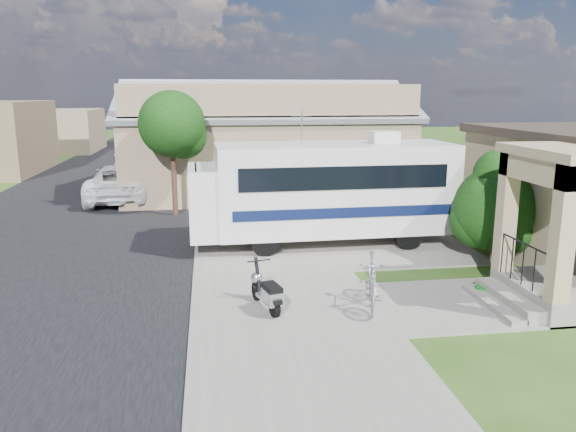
{
  "coord_description": "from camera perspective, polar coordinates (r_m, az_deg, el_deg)",
  "views": [
    {
      "loc": [
        -2.54,
        -11.78,
        4.49
      ],
      "look_at": [
        -0.5,
        2.5,
        1.3
      ],
      "focal_mm": 35.0,
      "sensor_mm": 36.0,
      "label": 1
    }
  ],
  "objects": [
    {
      "name": "bicycle",
      "position": [
        11.96,
        8.5,
        -6.86
      ],
      "size": [
        0.96,
        1.93,
        1.12
      ],
      "primitive_type": "imported",
      "rotation": [
        0.0,
        0.0,
        -0.24
      ],
      "color": "#A4A5AC",
      "rests_on": "ground"
    },
    {
      "name": "walk_slab",
      "position": [
        12.92,
        18.05,
        -8.39
      ],
      "size": [
        4.0,
        3.0,
        0.05
      ],
      "primitive_type": "cube",
      "color": "slate",
      "rests_on": "ground"
    },
    {
      "name": "shrub",
      "position": [
        15.97,
        20.56,
        1.11
      ],
      "size": [
        2.49,
        2.38,
        3.06
      ],
      "color": "#301E15",
      "rests_on": "ground"
    },
    {
      "name": "ground",
      "position": [
        12.86,
        3.82,
        -7.99
      ],
      "size": [
        120.0,
        120.0,
        0.0
      ],
      "primitive_type": "plane",
      "color": "#214111"
    },
    {
      "name": "street_tree_b",
      "position": [
        30.87,
        -10.44,
        10.22
      ],
      "size": [
        2.44,
        2.4,
        4.73
      ],
      "color": "#301E15",
      "rests_on": "ground"
    },
    {
      "name": "distant_bldg_near",
      "position": [
        47.54,
        -23.54,
        7.95
      ],
      "size": [
        8.0,
        7.0,
        3.2
      ],
      "primitive_type": "cube",
      "color": "#877054",
      "rests_on": "ground"
    },
    {
      "name": "sidewalk_slab",
      "position": [
        22.29,
        -4.0,
        0.89
      ],
      "size": [
        4.0,
        80.0,
        0.06
      ],
      "primitive_type": "cube",
      "color": "slate",
      "rests_on": "ground"
    },
    {
      "name": "garden_hose",
      "position": [
        13.53,
        19.23,
        -7.24
      ],
      "size": [
        0.38,
        0.38,
        0.17
      ],
      "primitive_type": "cylinder",
      "color": "#13601C",
      "rests_on": "ground"
    },
    {
      "name": "pickup_truck",
      "position": [
        24.79,
        -16.54,
        3.31
      ],
      "size": [
        2.75,
        5.6,
        1.53
      ],
      "primitive_type": "imported",
      "rotation": [
        0.0,
        0.0,
        3.18
      ],
      "color": "white",
      "rests_on": "ground"
    },
    {
      "name": "street_tree_a",
      "position": [
        20.9,
        -11.43,
        8.82
      ],
      "size": [
        2.44,
        2.4,
        4.58
      ],
      "color": "#301E15",
      "rests_on": "ground"
    },
    {
      "name": "warehouse",
      "position": [
        26.0,
        -2.5,
        6.93
      ],
      "size": [
        12.5,
        8.4,
        5.04
      ],
      "color": "#877054",
      "rests_on": "ground"
    },
    {
      "name": "driveway_slab",
      "position": [
        17.36,
        5.62,
        -2.5
      ],
      "size": [
        7.0,
        6.0,
        0.05
      ],
      "primitive_type": "cube",
      "color": "slate",
      "rests_on": "ground"
    },
    {
      "name": "street_slab",
      "position": [
        22.78,
        -20.53,
        0.32
      ],
      "size": [
        9.0,
        80.0,
        0.02
      ],
      "primitive_type": "cube",
      "color": "black",
      "rests_on": "ground"
    },
    {
      "name": "street_tree_c",
      "position": [
        39.87,
        -9.95,
        10.29
      ],
      "size": [
        2.44,
        2.4,
        4.42
      ],
      "color": "#301E15",
      "rests_on": "ground"
    },
    {
      "name": "motorhome",
      "position": [
        16.66,
        3.71,
        2.8
      ],
      "size": [
        7.78,
        2.69,
        3.96
      ],
      "rotation": [
        0.0,
        0.0,
        0.03
      ],
      "color": "silver",
      "rests_on": "ground"
    },
    {
      "name": "scooter",
      "position": [
        11.72,
        -2.14,
        -7.77
      ],
      "size": [
        0.68,
        1.45,
        0.96
      ],
      "rotation": [
        0.0,
        0.0,
        0.26
      ],
      "color": "black",
      "rests_on": "ground"
    },
    {
      "name": "van",
      "position": [
        31.8,
        -14.89,
        5.61
      ],
      "size": [
        3.47,
        6.67,
        1.85
      ],
      "primitive_type": "imported",
      "rotation": [
        0.0,
        0.0,
        0.14
      ],
      "color": "white",
      "rests_on": "ground"
    }
  ]
}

